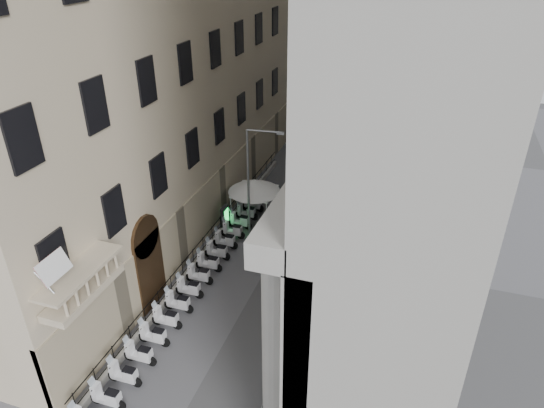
% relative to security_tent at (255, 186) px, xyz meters
% --- Properties ---
extents(iron_fence, '(0.30, 28.00, 1.40)m').
position_rel_security_tent_xyz_m(iron_fence, '(-1.49, -4.71, -2.55)').
color(iron_fence, black).
rests_on(iron_fence, ground).
extents(blue_awning, '(1.60, 3.00, 3.00)m').
position_rel_security_tent_xyz_m(blue_awning, '(6.96, 3.29, -2.55)').
color(blue_awning, navy).
rests_on(blue_awning, ground).
extents(flag, '(1.00, 1.40, 8.20)m').
position_rel_security_tent_xyz_m(flag, '(-1.19, -17.71, -2.55)').
color(flag, '#9E0C11').
rests_on(flag, ground).
extents(scooter_1, '(1.41, 0.58, 1.50)m').
position_rel_security_tent_xyz_m(scooter_1, '(-0.48, -17.42, -2.55)').
color(scooter_1, white).
rests_on(scooter_1, ground).
extents(scooter_2, '(1.41, 0.58, 1.50)m').
position_rel_security_tent_xyz_m(scooter_2, '(-0.48, -16.11, -2.55)').
color(scooter_2, white).
rests_on(scooter_2, ground).
extents(scooter_3, '(1.41, 0.58, 1.50)m').
position_rel_security_tent_xyz_m(scooter_3, '(-0.48, -14.81, -2.55)').
color(scooter_3, white).
rests_on(scooter_3, ground).
extents(scooter_4, '(1.41, 0.58, 1.50)m').
position_rel_security_tent_xyz_m(scooter_4, '(-0.48, -13.51, -2.55)').
color(scooter_4, white).
rests_on(scooter_4, ground).
extents(scooter_5, '(1.41, 0.58, 1.50)m').
position_rel_security_tent_xyz_m(scooter_5, '(-0.48, -12.20, -2.55)').
color(scooter_5, white).
rests_on(scooter_5, ground).
extents(scooter_6, '(1.41, 0.58, 1.50)m').
position_rel_security_tent_xyz_m(scooter_6, '(-0.48, -10.90, -2.55)').
color(scooter_6, white).
rests_on(scooter_6, ground).
extents(scooter_7, '(1.41, 0.58, 1.50)m').
position_rel_security_tent_xyz_m(scooter_7, '(-0.48, -9.59, -2.55)').
color(scooter_7, white).
rests_on(scooter_7, ground).
extents(scooter_8, '(1.41, 0.58, 1.50)m').
position_rel_security_tent_xyz_m(scooter_8, '(-0.48, -8.29, -2.55)').
color(scooter_8, white).
rests_on(scooter_8, ground).
extents(scooter_9, '(1.41, 0.58, 1.50)m').
position_rel_security_tent_xyz_m(scooter_9, '(-0.48, -6.98, -2.55)').
color(scooter_9, white).
rests_on(scooter_9, ground).
extents(scooter_10, '(1.41, 0.58, 1.50)m').
position_rel_security_tent_xyz_m(scooter_10, '(-0.48, -5.68, -2.55)').
color(scooter_10, white).
rests_on(scooter_10, ground).
extents(scooter_11, '(1.41, 0.58, 1.50)m').
position_rel_security_tent_xyz_m(scooter_11, '(-0.48, -4.38, -2.55)').
color(scooter_11, white).
rests_on(scooter_11, ground).
extents(scooter_12, '(1.41, 0.58, 1.50)m').
position_rel_security_tent_xyz_m(scooter_12, '(-0.48, -3.07, -2.55)').
color(scooter_12, white).
rests_on(scooter_12, ground).
extents(scooter_13, '(1.41, 0.58, 1.50)m').
position_rel_security_tent_xyz_m(scooter_13, '(-0.48, -1.77, -2.55)').
color(scooter_13, white).
rests_on(scooter_13, ground).
extents(scooter_14, '(1.41, 0.58, 1.50)m').
position_rel_security_tent_xyz_m(scooter_14, '(-0.48, -0.46, -2.55)').
color(scooter_14, white).
rests_on(scooter_14, ground).
extents(scooter_15, '(1.41, 0.58, 1.50)m').
position_rel_security_tent_xyz_m(scooter_15, '(-0.48, 0.84, -2.55)').
color(scooter_15, white).
rests_on(scooter_15, ground).
extents(barrier_2, '(0.60, 2.40, 1.10)m').
position_rel_security_tent_xyz_m(barrier_2, '(6.18, -13.42, -2.55)').
color(barrier_2, '#A7A9AE').
rests_on(barrier_2, ground).
extents(barrier_3, '(0.60, 2.40, 1.10)m').
position_rel_security_tent_xyz_m(barrier_3, '(6.18, -10.92, -2.55)').
color(barrier_3, '#A7A9AE').
rests_on(barrier_3, ground).
extents(barrier_4, '(0.60, 2.40, 1.10)m').
position_rel_security_tent_xyz_m(barrier_4, '(6.18, -8.42, -2.55)').
color(barrier_4, '#A7A9AE').
rests_on(barrier_4, ground).
extents(barrier_5, '(0.60, 2.40, 1.10)m').
position_rel_security_tent_xyz_m(barrier_5, '(6.18, -5.92, -2.55)').
color(barrier_5, '#A7A9AE').
rests_on(barrier_5, ground).
extents(security_tent, '(3.76, 3.76, 3.05)m').
position_rel_security_tent_xyz_m(security_tent, '(0.00, 0.00, 0.00)').
color(security_tent, white).
rests_on(security_tent, ground).
extents(street_lamp, '(2.47, 0.41, 7.55)m').
position_rel_security_tent_xyz_m(street_lamp, '(0.58, -1.98, 1.92)').
color(street_lamp, '#95989D').
rests_on(street_lamp, ground).
extents(info_kiosk, '(0.29, 0.87, 1.84)m').
position_rel_security_tent_xyz_m(info_kiosk, '(-1.38, -2.30, -1.62)').
color(info_kiosk, black).
rests_on(info_kiosk, ground).
extents(pedestrian_a, '(0.69, 0.48, 1.83)m').
position_rel_security_tent_xyz_m(pedestrian_a, '(2.10, -0.06, -1.64)').
color(pedestrian_a, black).
rests_on(pedestrian_a, ground).
extents(pedestrian_b, '(1.09, 0.92, 1.98)m').
position_rel_security_tent_xyz_m(pedestrian_b, '(3.08, 4.04, -1.56)').
color(pedestrian_b, black).
rests_on(pedestrian_b, ground).
extents(pedestrian_c, '(1.14, 1.01, 1.96)m').
position_rel_security_tent_xyz_m(pedestrian_c, '(2.41, 10.86, -1.57)').
color(pedestrian_c, black).
rests_on(pedestrian_c, ground).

